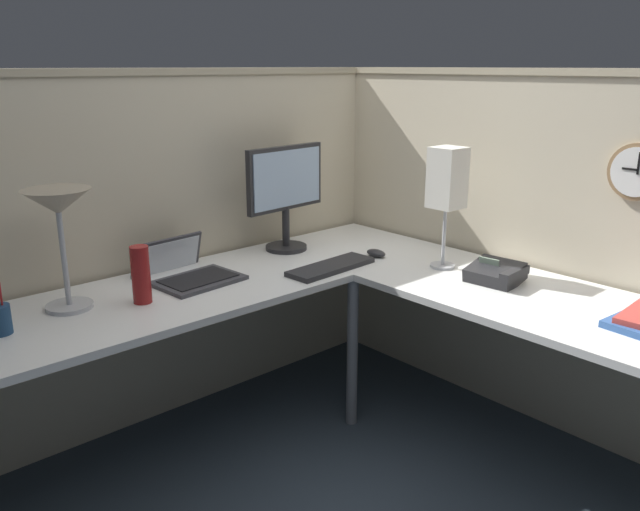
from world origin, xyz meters
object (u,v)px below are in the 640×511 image
at_px(computer_mouse, 376,253).
at_px(thermos_flask, 141,275).
at_px(office_phone, 497,274).
at_px(desk_lamp_paper, 447,181).
at_px(desk_lamp_dome, 58,212).
at_px(monitor, 286,190).
at_px(laptop, 185,272).
at_px(wall_clock, 637,172).
at_px(keyboard, 331,267).

relative_size(computer_mouse, thermos_flask, 0.47).
height_order(thermos_flask, office_phone, thermos_flask).
distance_m(computer_mouse, office_phone, 0.60).
bearing_deg(thermos_flask, desk_lamp_paper, -21.98).
bearing_deg(desk_lamp_dome, computer_mouse, -12.73).
height_order(monitor, thermos_flask, monitor).
relative_size(laptop, wall_clock, 1.86).
xyz_separation_m(monitor, desk_lamp_paper, (0.33, -0.69, 0.09)).
height_order(desk_lamp_dome, thermos_flask, desk_lamp_dome).
bearing_deg(keyboard, office_phone, -60.02).
bearing_deg(laptop, monitor, 4.44).
distance_m(keyboard, computer_mouse, 0.29).
bearing_deg(laptop, desk_lamp_dome, -176.55).
bearing_deg(desk_lamp_dome, office_phone, -31.96).
bearing_deg(thermos_flask, wall_clock, -37.14).
bearing_deg(keyboard, laptop, 144.85).
bearing_deg(thermos_flask, keyboard, -12.30).
distance_m(laptop, keyboard, 0.63).
distance_m(desk_lamp_dome, thermos_flask, 0.36).
xyz_separation_m(keyboard, office_phone, (0.39, -0.59, 0.03)).
bearing_deg(laptop, wall_clock, -46.43).
bearing_deg(desk_lamp_paper, office_phone, -90.89).
height_order(monitor, office_phone, monitor).
xyz_separation_m(office_phone, desk_lamp_paper, (0.00, 0.28, 0.35)).
distance_m(office_phone, desk_lamp_paper, 0.44).
relative_size(computer_mouse, wall_clock, 0.47).
bearing_deg(monitor, office_phone, -71.14).
height_order(keyboard, desk_lamp_dome, desk_lamp_dome).
bearing_deg(monitor, keyboard, -98.49).
distance_m(monitor, desk_lamp_paper, 0.77).
bearing_deg(desk_lamp_dome, monitor, 3.99).
height_order(monitor, wall_clock, wall_clock).
distance_m(thermos_flask, wall_clock, 1.92).
bearing_deg(laptop, computer_mouse, -21.80).
height_order(laptop, office_phone, laptop).
bearing_deg(computer_mouse, thermos_flask, 170.97).
bearing_deg(wall_clock, thermos_flask, 142.86).
relative_size(office_phone, wall_clock, 1.01).
distance_m(computer_mouse, desk_lamp_paper, 0.49).
distance_m(desk_lamp_dome, office_phone, 1.71).
relative_size(desk_lamp_paper, wall_clock, 2.41).
distance_m(laptop, desk_lamp_paper, 1.18).
bearing_deg(desk_lamp_dome, wall_clock, -36.10).
xyz_separation_m(desk_lamp_dome, thermos_flask, (0.23, -0.13, -0.25)).
relative_size(monitor, desk_lamp_paper, 0.94).
bearing_deg(desk_lamp_paper, computer_mouse, 107.98).
xyz_separation_m(computer_mouse, desk_lamp_paper, (0.10, -0.31, 0.37)).
height_order(keyboard, office_phone, office_phone).
bearing_deg(monitor, computer_mouse, -58.17).
xyz_separation_m(keyboard, desk_lamp_dome, (-1.04, 0.30, 0.35)).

